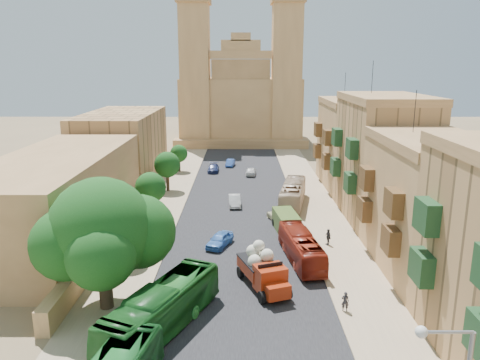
{
  "coord_description": "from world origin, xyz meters",
  "views": [
    {
      "loc": [
        0.18,
        -26.42,
        16.98
      ],
      "look_at": [
        0.0,
        26.0,
        4.0
      ],
      "focal_mm": 35.0,
      "sensor_mm": 36.0,
      "label": 1
    }
  ],
  "objects_px": {
    "ficus_tree": "(103,233)",
    "street_tree_d": "(179,154)",
    "bus_cream_east": "(293,194)",
    "car_white_b": "(251,171)",
    "church": "(241,99)",
    "car_dkblue": "(213,168)",
    "red_truck": "(263,269)",
    "street_tree_c": "(167,165)",
    "street_tree_a": "(125,228)",
    "car_blue_b": "(230,163)",
    "olive_pickup": "(286,222)",
    "car_blue_a": "(220,240)",
    "street_tree_b": "(151,188)",
    "pedestrian_c": "(328,237)",
    "bus_red_east": "(301,247)",
    "car_white_a": "(235,201)",
    "pedestrian_a": "(345,301)",
    "car_cream": "(279,216)",
    "bus_green_north": "(162,309)"
  },
  "relations": [
    {
      "from": "street_tree_d",
      "to": "car_white_a",
      "type": "xyz_separation_m",
      "value": [
        9.33,
        -19.12,
        -2.26
      ]
    },
    {
      "from": "pedestrian_c",
      "to": "olive_pickup",
      "type": "bearing_deg",
      "value": -154.37
    },
    {
      "from": "red_truck",
      "to": "car_dkblue",
      "type": "xyz_separation_m",
      "value": [
        -6.28,
        40.6,
        -0.98
      ]
    },
    {
      "from": "bus_cream_east",
      "to": "car_blue_a",
      "type": "height_order",
      "value": "bus_cream_east"
    },
    {
      "from": "street_tree_b",
      "to": "car_white_b",
      "type": "height_order",
      "value": "street_tree_b"
    },
    {
      "from": "street_tree_b",
      "to": "street_tree_a",
      "type": "bearing_deg",
      "value": -90.0
    },
    {
      "from": "street_tree_d",
      "to": "car_cream",
      "type": "xyz_separation_m",
      "value": [
        14.33,
        -24.73,
        -2.38
      ]
    },
    {
      "from": "church",
      "to": "red_truck",
      "type": "bearing_deg",
      "value": -88.51
    },
    {
      "from": "bus_green_north",
      "to": "car_dkblue",
      "type": "relative_size",
      "value": 2.68
    },
    {
      "from": "ficus_tree",
      "to": "pedestrian_c",
      "type": "relative_size",
      "value": 5.89
    },
    {
      "from": "pedestrian_a",
      "to": "pedestrian_c",
      "type": "bearing_deg",
      "value": -81.71
    },
    {
      "from": "street_tree_b",
      "to": "pedestrian_c",
      "type": "relative_size",
      "value": 3.29
    },
    {
      "from": "street_tree_b",
      "to": "red_truck",
      "type": "bearing_deg",
      "value": -54.94
    },
    {
      "from": "street_tree_a",
      "to": "car_white_b",
      "type": "distance_m",
      "value": 35.43
    },
    {
      "from": "bus_red_east",
      "to": "street_tree_d",
      "type": "bearing_deg",
      "value": -74.23
    },
    {
      "from": "red_truck",
      "to": "street_tree_c",
      "type": "bearing_deg",
      "value": 112.31
    },
    {
      "from": "street_tree_b",
      "to": "pedestrian_a",
      "type": "bearing_deg",
      "value": -49.48
    },
    {
      "from": "car_white_a",
      "to": "car_dkblue",
      "type": "xyz_separation_m",
      "value": [
        -3.74,
        18.81,
        -0.06
      ]
    },
    {
      "from": "bus_green_north",
      "to": "car_white_b",
      "type": "relative_size",
      "value": 2.99
    },
    {
      "from": "bus_red_east",
      "to": "car_cream",
      "type": "xyz_separation_m",
      "value": [
        -1.12,
        11.08,
        -0.73
      ]
    },
    {
      "from": "ficus_tree",
      "to": "street_tree_a",
      "type": "bearing_deg",
      "value": 94.19
    },
    {
      "from": "bus_cream_east",
      "to": "car_white_b",
      "type": "distance_m",
      "value": 17.02
    },
    {
      "from": "street_tree_a",
      "to": "car_dkblue",
      "type": "xyz_separation_m",
      "value": [
        5.59,
        35.69,
        -2.51
      ]
    },
    {
      "from": "car_white_b",
      "to": "street_tree_a",
      "type": "bearing_deg",
      "value": 74.85
    },
    {
      "from": "church",
      "to": "olive_pickup",
      "type": "bearing_deg",
      "value": -85.28
    },
    {
      "from": "car_white_b",
      "to": "car_blue_a",
      "type": "bearing_deg",
      "value": 87.27
    },
    {
      "from": "street_tree_d",
      "to": "car_white_a",
      "type": "distance_m",
      "value": 21.4
    },
    {
      "from": "church",
      "to": "car_white_b",
      "type": "xyz_separation_m",
      "value": [
        1.66,
        -33.25,
        -8.88
      ]
    },
    {
      "from": "car_white_a",
      "to": "bus_red_east",
      "type": "bearing_deg",
      "value": -73.66
    },
    {
      "from": "car_blue_a",
      "to": "car_white_b",
      "type": "height_order",
      "value": "car_blue_a"
    },
    {
      "from": "car_cream",
      "to": "car_blue_b",
      "type": "bearing_deg",
      "value": -95.58
    },
    {
      "from": "red_truck",
      "to": "car_white_a",
      "type": "xyz_separation_m",
      "value": [
        -2.53,
        21.78,
        -0.92
      ]
    },
    {
      "from": "car_cream",
      "to": "bus_red_east",
      "type": "bearing_deg",
      "value": 78.28
    },
    {
      "from": "car_white_a",
      "to": "street_tree_c",
      "type": "bearing_deg",
      "value": 138.86
    },
    {
      "from": "red_truck",
      "to": "car_dkblue",
      "type": "bearing_deg",
      "value": 98.79
    },
    {
      "from": "car_blue_a",
      "to": "church",
      "type": "bearing_deg",
      "value": 110.02
    },
    {
      "from": "car_blue_b",
      "to": "car_white_a",
      "type": "bearing_deg",
      "value": -80.05
    },
    {
      "from": "red_truck",
      "to": "pedestrian_a",
      "type": "distance_m",
      "value": 6.72
    },
    {
      "from": "church",
      "to": "car_dkblue",
      "type": "bearing_deg",
      "value": -98.12
    },
    {
      "from": "church",
      "to": "olive_pickup",
      "type": "height_order",
      "value": "church"
    },
    {
      "from": "street_tree_a",
      "to": "car_blue_b",
      "type": "relative_size",
      "value": 1.32
    },
    {
      "from": "street_tree_a",
      "to": "bus_cream_east",
      "type": "relative_size",
      "value": 0.44
    },
    {
      "from": "street_tree_d",
      "to": "car_white_b",
      "type": "xyz_separation_m",
      "value": [
        11.66,
        -2.64,
        -2.29
      ]
    },
    {
      "from": "bus_red_east",
      "to": "pedestrian_c",
      "type": "relative_size",
      "value": 5.66
    },
    {
      "from": "car_white_b",
      "to": "red_truck",
      "type": "bearing_deg",
      "value": 94.42
    },
    {
      "from": "car_white_a",
      "to": "pedestrian_c",
      "type": "xyz_separation_m",
      "value": [
        9.21,
        -12.86,
        0.15
      ]
    },
    {
      "from": "car_dkblue",
      "to": "pedestrian_a",
      "type": "distance_m",
      "value": 45.74
    },
    {
      "from": "street_tree_a",
      "to": "car_white_a",
      "type": "distance_m",
      "value": 19.44
    },
    {
      "from": "ficus_tree",
      "to": "street_tree_d",
      "type": "xyz_separation_m",
      "value": [
        -0.59,
        43.99,
        -2.73
      ]
    },
    {
      "from": "street_tree_b",
      "to": "street_tree_c",
      "type": "relative_size",
      "value": 0.98
    }
  ]
}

